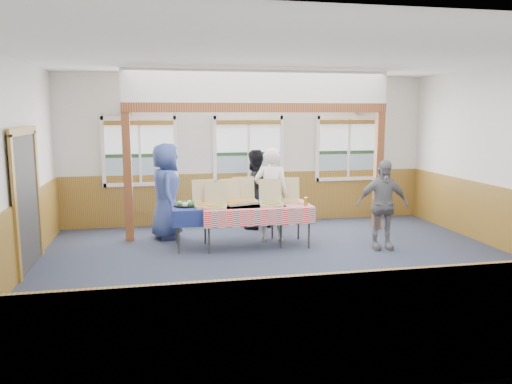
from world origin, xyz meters
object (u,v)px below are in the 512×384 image
(table_left, at_px, (228,208))
(person_grey, at_px, (382,205))
(man_blue, at_px, (166,191))
(woman_black, at_px, (254,189))
(table_right, at_px, (256,208))
(woman_white, at_px, (271,195))

(table_left, distance_m, person_grey, 2.74)
(man_blue, bearing_deg, person_grey, -114.82)
(man_blue, height_order, person_grey, man_blue)
(woman_black, bearing_deg, person_grey, 105.93)
(table_left, bearing_deg, man_blue, 134.42)
(table_right, height_order, person_grey, person_grey)
(table_right, bearing_deg, woman_white, 59.34)
(table_right, bearing_deg, table_left, -177.22)
(table_right, distance_m, person_grey, 2.23)
(woman_black, height_order, person_grey, woman_black)
(person_grey, bearing_deg, table_right, 170.39)
(table_left, bearing_deg, woman_black, 51.26)
(woman_white, height_order, person_grey, woman_white)
(woman_white, bearing_deg, person_grey, 170.17)
(table_right, height_order, man_blue, man_blue)
(man_blue, bearing_deg, table_left, -129.26)
(table_left, distance_m, man_blue, 1.35)
(man_blue, bearing_deg, woman_white, -110.14)
(man_blue, bearing_deg, woman_black, -78.03)
(table_right, xyz_separation_m, woman_black, (0.23, 1.39, 0.12))
(table_left, bearing_deg, person_grey, -24.15)
(table_left, relative_size, woman_white, 1.19)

